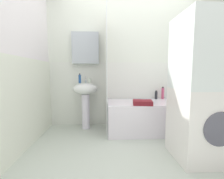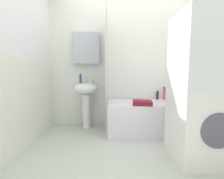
# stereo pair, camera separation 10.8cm
# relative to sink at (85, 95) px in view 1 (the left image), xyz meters

# --- Properties ---
(ground_plane) EXTENTS (4.80, 5.60, 0.04)m
(ground_plane) POSITION_rel_sink_xyz_m (0.86, -1.03, -0.62)
(ground_plane) COLOR beige
(wall_back_tiled) EXTENTS (3.60, 0.18, 2.40)m
(wall_back_tiled) POSITION_rel_sink_xyz_m (0.81, 0.23, 0.53)
(wall_back_tiled) COLOR white
(wall_back_tiled) RESTS_ON ground_plane
(wall_left_tiled) EXTENTS (0.07, 1.81, 2.40)m
(wall_left_tiled) POSITION_rel_sink_xyz_m (-0.71, -0.69, 0.51)
(wall_left_tiled) COLOR white
(wall_left_tiled) RESTS_ON ground_plane
(sink) EXTENTS (0.44, 0.34, 0.82)m
(sink) POSITION_rel_sink_xyz_m (0.00, 0.00, 0.00)
(sink) COLOR white
(sink) RESTS_ON ground_plane
(faucet) EXTENTS (0.03, 0.12, 0.12)m
(faucet) POSITION_rel_sink_xyz_m (0.00, 0.08, 0.28)
(faucet) COLOR silver
(faucet) RESTS_ON sink
(soap_dispenser) EXTENTS (0.04, 0.04, 0.17)m
(soap_dispenser) POSITION_rel_sink_xyz_m (-0.09, 0.01, 0.30)
(soap_dispenser) COLOR #275399
(soap_dispenser) RESTS_ON sink
(toothbrush_cup) EXTENTS (0.06, 0.06, 0.08)m
(toothbrush_cup) POSITION_rel_sink_xyz_m (0.08, 0.06, 0.26)
(toothbrush_cup) COLOR white
(toothbrush_cup) RESTS_ON sink
(bathtub) EXTENTS (1.41, 0.72, 0.51)m
(bathtub) POSITION_rel_sink_xyz_m (1.10, -0.17, -0.35)
(bathtub) COLOR white
(bathtub) RESTS_ON ground_plane
(shower_curtain) EXTENTS (0.01, 0.72, 2.00)m
(shower_curtain) POSITION_rel_sink_xyz_m (0.37, -0.17, 0.40)
(shower_curtain) COLOR white
(shower_curtain) RESTS_ON ground_plane
(shampoo_bottle) EXTENTS (0.07, 0.07, 0.15)m
(shampoo_bottle) POSITION_rel_sink_xyz_m (1.70, 0.11, -0.02)
(shampoo_bottle) COLOR white
(shampoo_bottle) RESTS_ON bathtub
(conditioner_bottle) EXTENTS (0.04, 0.04, 0.15)m
(conditioner_bottle) POSITION_rel_sink_xyz_m (1.60, 0.13, -0.02)
(conditioner_bottle) COLOR #2F4F99
(conditioner_bottle) RESTS_ON bathtub
(lotion_bottle) EXTENTS (0.05, 0.05, 0.23)m
(lotion_bottle) POSITION_rel_sink_xyz_m (1.44, 0.11, 0.02)
(lotion_bottle) COLOR #C64B70
(lotion_bottle) RESTS_ON bathtub
(body_wash_bottle) EXTENTS (0.05, 0.05, 0.16)m
(body_wash_bottle) POSITION_rel_sink_xyz_m (1.32, 0.10, -0.02)
(body_wash_bottle) COLOR #25262B
(body_wash_bottle) RESTS_ON bathtub
(towel_folded) EXTENTS (0.32, 0.27, 0.07)m
(towel_folded) POSITION_rel_sink_xyz_m (0.93, -0.41, -0.06)
(towel_folded) COLOR maroon
(towel_folded) RESTS_ON bathtub
(washer_dryer_stack) EXTENTS (0.64, 0.57, 1.64)m
(washer_dryer_stack) POSITION_rel_sink_xyz_m (1.47, -1.06, 0.22)
(washer_dryer_stack) COLOR white
(washer_dryer_stack) RESTS_ON ground_plane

